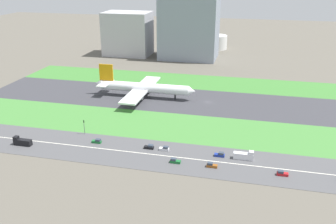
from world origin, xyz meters
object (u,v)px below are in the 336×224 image
hangar_building (189,27)px  car_4 (165,149)px  car_5 (97,141)px  car_2 (149,147)px  airliner (142,88)px  truck_2 (22,142)px  car_0 (282,173)px  terminal_building (128,34)px  truck_0 (244,156)px  car_3 (220,155)px  car_6 (211,165)px  traffic_light (84,126)px  fuel_tank_west (216,42)px  car_1 (175,161)px

hangar_building → car_4: bearing=-82.8°
car_5 → car_2: 25.38m
car_2 → car_4: bearing=0.0°
airliner → truck_2: (-33.38, -78.00, -4.56)m
car_0 → terminal_building: terminal_building is taller
truck_0 → car_3: (-10.18, 0.00, -0.75)m
car_6 → car_0: (27.77, 0.00, 0.00)m
car_4 → terminal_building: (-80.07, 182.00, 18.43)m
traffic_light → fuel_tank_west: fuel_tank_west is taller
car_1 → car_2: (-13.96, 10.00, 0.00)m
terminal_building → car_6: bearing=-61.9°
hangar_building → fuel_tank_west: hangar_building is taller
car_2 → traffic_light: size_ratio=0.61×
car_5 → car_4: bearing=0.0°
car_2 → fuel_tank_west: (3.61, 227.00, 5.82)m
car_6 → hangar_building: (-45.26, 192.00, 26.38)m
car_2 → car_5: bearing=180.0°
car_4 → truck_0: size_ratio=0.52×
truck_2 → car_5: 34.01m
car_2 → fuel_tank_west: size_ratio=0.21×
car_1 → truck_0: 29.66m
car_2 → terminal_building: bearing=111.9°
traffic_light → car_1: bearing=-20.1°
car_2 → truck_0: 41.88m
truck_2 → car_2: truck_2 is taller
hangar_building → car_0: bearing=-69.2°
car_5 → car_1: bearing=-14.3°
car_5 → traffic_light: bearing=141.2°
car_5 → fuel_tank_west: fuel_tank_west is taller
truck_0 → car_4: bearing=180.0°
airliner → car_5: airliner is taller
truck_0 → terminal_building: terminal_building is taller
car_6 → fuel_tank_west: size_ratio=0.21×
car_5 → terminal_building: size_ratio=0.11×
truck_0 → hangar_building: bearing=107.6°
airliner → car_3: bearing=-50.4°
airliner → car_1: airliner is taller
truck_2 → fuel_tank_west: (61.49, 237.00, 5.07)m
truck_0 → terminal_building: size_ratio=0.20×
car_0 → fuel_tank_west: bearing=-77.3°
airliner → car_6: (53.82, -78.00, -5.31)m
truck_2 → terminal_building: 193.41m
car_4 → car_2: size_ratio=1.00×
terminal_building → hangar_building: hangar_building is taller
truck_2 → hangar_building: hangar_building is taller
car_5 → car_3: same height
fuel_tank_west → car_4: bearing=-89.1°
truck_0 → car_1: bearing=-160.3°
airliner → car_2: bearing=-70.2°
car_4 → traffic_light: bearing=169.3°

